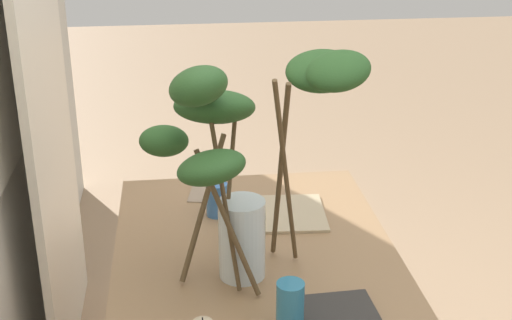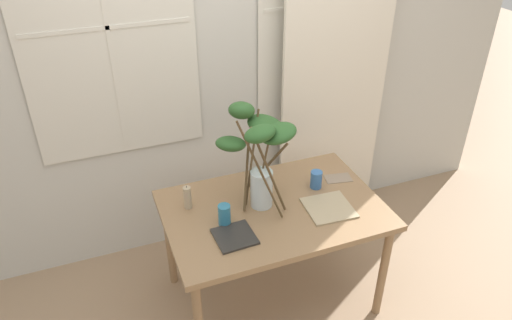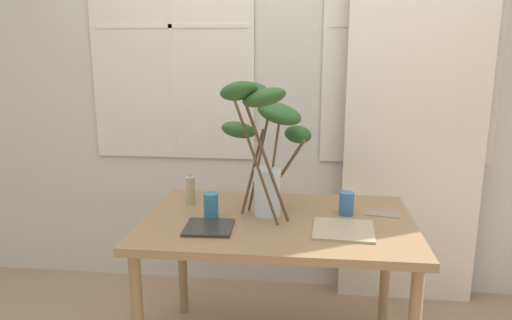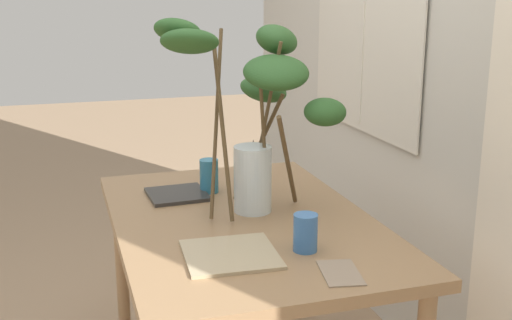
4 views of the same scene
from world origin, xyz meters
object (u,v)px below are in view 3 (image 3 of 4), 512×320
dining_table (278,234)px  drinking_glass_blue_left (211,206)px  drinking_glass_blue_right (346,203)px  plate_square_right (343,230)px  vase_with_branches (265,133)px  pillar_candle (191,190)px  plate_square_left (209,227)px

dining_table → drinking_glass_blue_left: bearing=-172.6°
drinking_glass_blue_right → plate_square_right: drinking_glass_blue_right is taller
vase_with_branches → pillar_candle: vase_with_branches is taller
drinking_glass_blue_left → dining_table: bearing=7.4°
dining_table → drinking_glass_blue_right: (0.33, 0.10, 0.13)m
plate_square_right → vase_with_branches: bearing=153.9°
vase_with_branches → plate_square_right: 0.57m
plate_square_left → drinking_glass_blue_right: bearing=23.0°
vase_with_branches → drinking_glass_blue_left: (-0.25, -0.10, -0.34)m
plate_square_right → drinking_glass_blue_right: bearing=83.0°
plate_square_left → pillar_candle: size_ratio=1.37×
dining_table → plate_square_left: bearing=-150.7°
drinking_glass_blue_left → plate_square_right: drinking_glass_blue_left is taller
vase_with_branches → pillar_candle: (-0.40, 0.13, -0.33)m
dining_table → drinking_glass_blue_left: drinking_glass_blue_left is taller
plate_square_right → plate_square_left: bearing=-175.8°
drinking_glass_blue_left → drinking_glass_blue_right: size_ratio=1.13×
dining_table → drinking_glass_blue_right: size_ratio=11.30×
plate_square_left → pillar_candle: bearing=115.7°
plate_square_left → plate_square_right: size_ratio=0.79×
drinking_glass_blue_right → pillar_candle: 0.80m
vase_with_branches → drinking_glass_blue_left: size_ratio=5.36×
dining_table → vase_with_branches: vase_with_branches is taller
dining_table → pillar_candle: 0.52m
dining_table → vase_with_branches: (-0.07, 0.06, 0.48)m
vase_with_branches → dining_table: bearing=-39.6°
drinking_glass_blue_left → vase_with_branches: bearing=21.5°
vase_with_branches → drinking_glass_blue_right: (0.39, 0.04, -0.34)m
dining_table → plate_square_left: 0.35m
drinking_glass_blue_right → dining_table: bearing=-163.3°
vase_with_branches → drinking_glass_blue_right: bearing=6.1°
vase_with_branches → pillar_candle: size_ratio=4.44×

